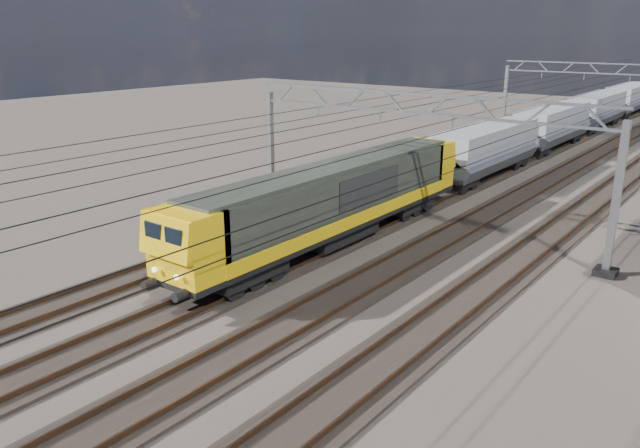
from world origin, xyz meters
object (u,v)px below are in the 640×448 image
Objects in this scene: hopper_wagon_lead at (486,148)px; hopper_wagon_third at (597,108)px; catenary_gantry_mid at (413,158)px; hopper_wagon_mid at (552,124)px; hopper_wagon_fourth at (629,97)px; locomotive at (335,199)px; catenary_gantry_far at (604,98)px.

hopper_wagon_lead is 1.00× the size of hopper_wagon_third.
hopper_wagon_mid is (-2.00, 28.05, -1.67)m from catenary_gantry_mid.
hopper_wagon_mid is at bearing -90.00° from hopper_wagon_fourth.
locomotive is 46.10m from hopper_wagon_third.
locomotive is at bearing -92.87° from catenary_gantry_far.
locomotive is 1.62× the size of hopper_wagon_mid.
locomotive is 1.62× the size of hopper_wagon_lead.
hopper_wagon_lead is 1.00× the size of hopper_wagon_mid.
catenary_gantry_mid is 28.17m from hopper_wagon_mid.
catenary_gantry_mid is 1.53× the size of hopper_wagon_third.
hopper_wagon_fourth is (-2.00, 20.45, -1.67)m from catenary_gantry_far.
catenary_gantry_mid reaches higher than locomotive.
hopper_wagon_fourth is at bearing 95.59° from catenary_gantry_far.
hopper_wagon_mid is 14.20m from hopper_wagon_third.
locomotive is (-2.00, -3.85, -1.58)m from catenary_gantry_mid.
hopper_wagon_mid and hopper_wagon_fourth have the same top height.
locomotive is 1.62× the size of hopper_wagon_third.
hopper_wagon_lead and hopper_wagon_third have the same top height.
catenary_gantry_mid is at bearing -90.00° from catenary_gantry_far.
catenary_gantry_far is 1.53× the size of hopper_wagon_third.
catenary_gantry_far is 1.53× the size of hopper_wagon_mid.
hopper_wagon_lead is at bearing 98.22° from catenary_gantry_mid.
catenary_gantry_mid is at bearing -87.29° from hopper_wagon_third.
hopper_wagon_mid is at bearing 90.00° from hopper_wagon_lead.
catenary_gantry_mid reaches higher than hopper_wagon_third.
hopper_wagon_fourth is at bearing 90.00° from hopper_wagon_third.
catenary_gantry_far reaches higher than hopper_wagon_mid.
locomotive is (-2.00, -39.85, -1.58)m from catenary_gantry_far.
catenary_gantry_far reaches higher than hopper_wagon_third.
locomotive reaches higher than hopper_wagon_fourth.
locomotive is 17.70m from hopper_wagon_lead.
locomotive is at bearing -90.00° from hopper_wagon_mid.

